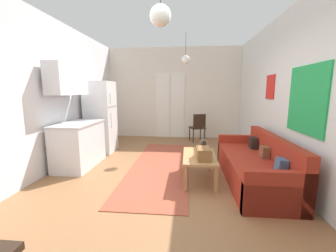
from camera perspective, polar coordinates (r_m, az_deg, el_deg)
ground_plane at (r=3.67m, az=-2.43°, el=-15.92°), size 4.82×7.93×0.10m
wall_back at (r=7.02m, az=1.58°, el=8.67°), size 4.42×0.13×2.89m
wall_right at (r=3.70m, az=32.90°, el=6.77°), size 0.12×7.53×2.89m
wall_left at (r=4.20m, az=-33.41°, el=6.87°), size 0.12×7.53×2.89m
area_rug at (r=4.44m, az=-2.05°, el=-10.59°), size 1.15×3.47×0.01m
couch at (r=3.95m, az=22.69°, el=-9.98°), size 0.83×2.19×0.78m
coffee_table at (r=3.71m, az=8.40°, el=-8.54°), size 0.54×1.00×0.44m
bamboo_vase at (r=3.73m, az=9.43°, el=-5.46°), size 0.09×0.09×0.48m
handbag at (r=3.45m, az=9.56°, el=-7.26°), size 0.24×0.35×0.32m
refrigerator at (r=5.55m, az=-17.59°, el=2.29°), size 0.65×0.65×1.75m
kitchen_counter at (r=4.64m, az=-23.35°, el=-0.89°), size 0.65×1.18×2.04m
accent_chair at (r=6.44m, az=8.05°, el=-0.06°), size 0.52×0.51×0.85m
pendant_lamp_near at (r=2.70m, az=-2.04°, el=27.50°), size 0.24×0.24×0.66m
pendant_lamp_far at (r=5.36m, az=4.76°, el=17.37°), size 0.20×0.20×0.73m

